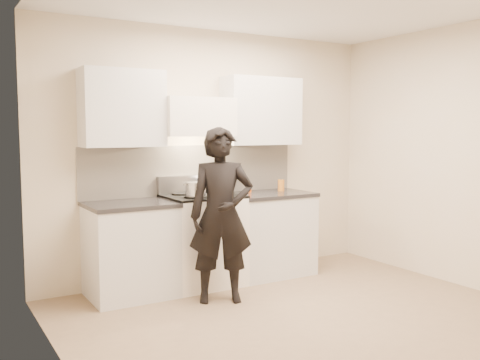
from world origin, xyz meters
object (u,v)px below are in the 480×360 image
Objects in this scene: stove at (203,240)px; counter_right at (269,233)px; wok at (213,182)px; person at (221,215)px; utensil_crock at (228,184)px.

stove reaches higher than counter_right.
counter_right is 0.88m from wok.
stove is 0.83m from counter_right.
stove is 2.09× the size of wok.
wok is (-0.63, 0.14, 0.60)m from counter_right.
person is (-0.92, -0.58, 0.36)m from counter_right.
counter_right is 2.00× the size of wok.
person reaches higher than wok.
wok is 0.82m from person.
utensil_crock is at bearing 21.90° from wok.
wok is 0.28× the size of person.
stove is at bearing -144.10° from wok.
person is (-0.09, -0.58, 0.35)m from stove.
person reaches higher than counter_right.
person reaches higher than stove.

